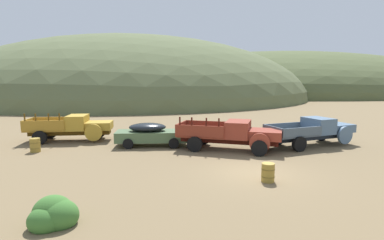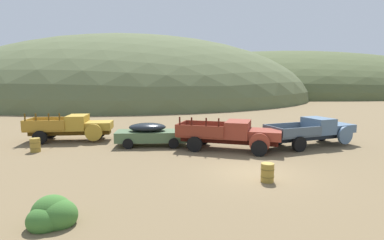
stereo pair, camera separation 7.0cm
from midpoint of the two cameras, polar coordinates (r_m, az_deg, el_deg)
ground_plane at (r=15.64m, az=11.19°, el=-9.42°), size 300.00×300.00×0.00m
hill_far_right at (r=72.93m, az=-11.17°, el=4.00°), size 78.23×68.75×27.58m
hill_far_left at (r=99.85m, az=16.57°, el=4.80°), size 115.38×69.09×24.82m
truck_mustard at (r=24.21m, az=-20.65°, el=-1.22°), size 6.03×2.61×2.16m
car_weathered_green at (r=21.17m, az=-7.10°, el=-2.54°), size 5.07×2.03×1.57m
truck_rust_red at (r=19.86m, az=8.03°, el=-2.69°), size 6.79×4.23×2.16m
truck_chalk_blue at (r=22.79m, az=21.76°, el=-1.82°), size 6.63×3.92×1.89m
oil_drum_by_truck at (r=21.67m, az=-26.95°, el=-4.14°), size 0.65×0.65×0.86m
oil_drum_spare at (r=14.32m, az=13.65°, el=-9.35°), size 0.62×0.62×0.84m
bush_between_trucks at (r=11.06m, az=-24.30°, el=-15.76°), size 1.49×1.38×1.17m
bush_front_right at (r=25.32m, az=13.71°, el=-2.33°), size 1.25×0.93×0.94m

